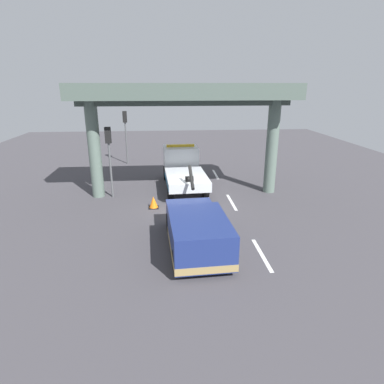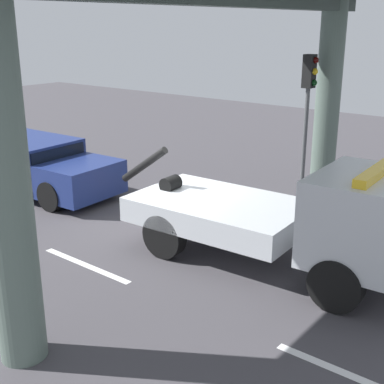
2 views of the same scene
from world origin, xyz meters
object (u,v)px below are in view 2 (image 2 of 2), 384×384
(tow_truck_white, at_px, (301,217))
(traffic_cone_orange, at_px, (196,196))
(traffic_light_near, at_px, (308,96))
(towed_van_green, at_px, (34,166))

(tow_truck_white, xyz_separation_m, traffic_cone_orange, (-4.15, 1.84, -0.89))
(traffic_light_near, height_order, traffic_cone_orange, traffic_light_near)
(tow_truck_white, relative_size, traffic_cone_orange, 11.27)
(towed_van_green, xyz_separation_m, traffic_cone_orange, (4.81, 1.89, -0.47))
(towed_van_green, relative_size, traffic_light_near, 1.28)
(towed_van_green, relative_size, traffic_cone_orange, 8.18)
(tow_truck_white, distance_m, traffic_light_near, 5.15)
(traffic_light_near, relative_size, traffic_cone_orange, 6.37)
(traffic_light_near, distance_m, traffic_cone_orange, 4.19)
(towed_van_green, distance_m, traffic_light_near, 8.40)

